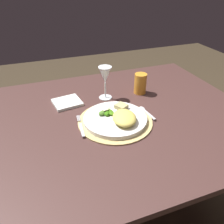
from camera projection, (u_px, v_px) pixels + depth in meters
ground_plane at (112, 210)px, 1.41m from camera, size 6.00×6.00×0.00m
dining_table at (112, 138)px, 1.11m from camera, size 1.33×1.00×0.71m
placemat at (116, 121)px, 1.00m from camera, size 0.33×0.33×0.01m
dinner_plate at (116, 119)px, 0.99m from camera, size 0.28×0.28×0.02m
pasta_serving at (124, 118)px, 0.95m from camera, size 0.13×0.15×0.04m
salad_greens at (107, 112)px, 1.01m from camera, size 0.08×0.07×0.02m
bread_piece at (121, 106)px, 1.04m from camera, size 0.07×0.07×0.02m
fork at (81, 127)px, 0.95m from camera, size 0.03×0.16×0.00m
spoon at (145, 111)px, 1.06m from camera, size 0.03×0.12×0.01m
napkin at (67, 102)px, 1.13m from camera, size 0.15×0.14×0.01m
wine_glass at (105, 76)px, 1.12m from camera, size 0.07×0.07×0.17m
amber_tumbler at (140, 84)px, 1.21m from camera, size 0.07×0.07×0.11m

